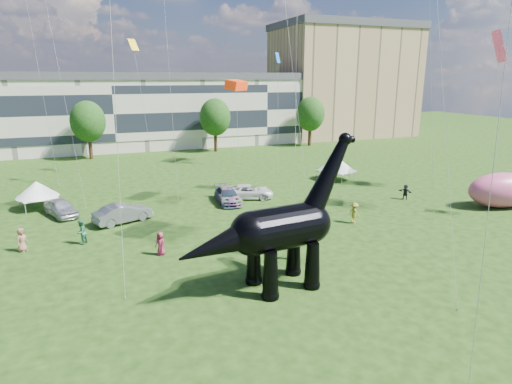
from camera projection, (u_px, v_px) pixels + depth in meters
name	position (u px, v px, depth m)	size (l,w,h in m)	color
ground	(341.00, 316.00, 22.71)	(220.00, 220.00, 0.00)	#16330C
terrace_row	(112.00, 115.00, 74.33)	(78.00, 11.00, 12.00)	beige
apartment_block	(343.00, 83.00, 92.28)	(28.00, 18.00, 22.00)	tan
tree_mid_left	(87.00, 118.00, 64.76)	(5.20, 5.20, 9.44)	#382314
tree_mid_right	(215.00, 114.00, 71.65)	(5.20, 5.20, 9.44)	#382314
tree_far_right	(310.00, 111.00, 77.85)	(5.20, 5.20, 9.44)	#382314
dinosaur_sculpture	(276.00, 232.00, 24.96)	(11.57, 3.50, 9.42)	black
car_silver	(61.00, 208.00, 38.92)	(1.86, 4.62, 1.57)	silver
car_grey	(123.00, 213.00, 37.19)	(1.74, 5.00, 1.65)	gray
car_white	(249.00, 192.00, 44.62)	(2.40, 5.21, 1.45)	silver
car_dark	(228.00, 196.00, 43.05)	(2.07, 5.08, 1.47)	#595960
gazebo_near	(340.00, 165.00, 52.31)	(5.00, 5.00, 2.66)	silver
gazebo_far	(334.00, 164.00, 52.75)	(4.79, 4.79, 2.68)	white
gazebo_left	(37.00, 189.00, 40.94)	(4.83, 4.83, 2.69)	white
inflatable_pink	(502.00, 190.00, 41.39)	(6.85, 3.43, 3.43)	#D55382
visitors	(201.00, 215.00, 36.50)	(46.70, 26.35, 1.90)	gray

